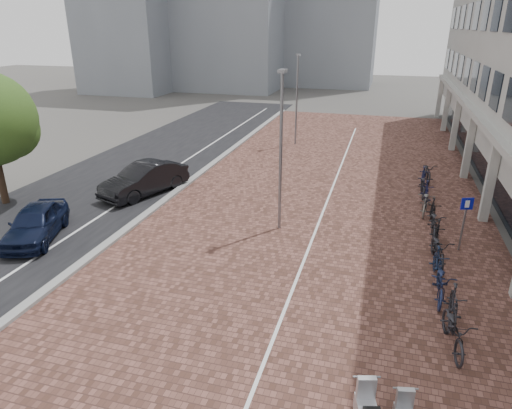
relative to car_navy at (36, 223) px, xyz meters
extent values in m
plane|color=#474442|center=(8.02, -3.37, -0.66)|extent=(140.00, 140.00, 0.00)
cube|color=brown|center=(10.02, 8.63, -0.65)|extent=(14.50, 42.00, 0.04)
cube|color=black|center=(-0.98, 8.63, -0.66)|extent=(8.00, 50.00, 0.03)
cube|color=gray|center=(2.92, 8.63, -0.59)|extent=(0.35, 42.00, 0.14)
cube|color=white|center=(1.02, 8.63, -0.64)|extent=(0.12, 44.00, 0.00)
cube|color=white|center=(10.22, 8.63, -0.63)|extent=(0.10, 30.00, 0.00)
cube|color=black|center=(17.62, 12.63, 1.04)|extent=(0.15, 38.00, 3.20)
cube|color=#ADADA8|center=(17.42, 12.63, 2.79)|extent=(1.60, 38.00, 0.30)
cube|color=#ADADA8|center=(16.82, 6.63, 1.04)|extent=(0.35, 0.35, 3.40)
cube|color=#ADADA8|center=(16.82, 12.63, 1.04)|extent=(0.35, 0.35, 3.40)
cube|color=#ADADA8|center=(16.82, 18.63, 1.04)|extent=(0.35, 0.35, 3.40)
cube|color=#ADADA8|center=(16.82, 24.63, 1.04)|extent=(0.35, 0.35, 3.40)
cube|color=#ADADA8|center=(16.82, 30.63, 1.04)|extent=(0.35, 0.35, 3.40)
cube|color=gray|center=(-17.98, 38.63, 9.34)|extent=(10.00, 10.00, 20.00)
imported|color=black|center=(0.00, 0.00, 0.00)|extent=(2.82, 4.20, 1.33)
imported|color=black|center=(1.52, 5.64, 0.09)|extent=(3.07, 4.82, 1.50)
cylinder|color=slate|center=(15.52, 3.44, 0.29)|extent=(0.07, 0.07, 1.91)
cube|color=#0B1296|center=(15.52, 3.41, 1.20)|extent=(0.42, 0.18, 0.43)
cylinder|color=slate|center=(8.75, 3.49, 2.42)|extent=(0.12, 0.12, 6.17)
cylinder|color=gray|center=(6.60, 17.29, 2.28)|extent=(0.12, 0.12, 5.90)
cylinder|color=#382619|center=(-4.11, 2.72, 0.64)|extent=(0.33, 0.33, 2.60)
sphere|color=#32501B|center=(-3.65, 3.28, 2.68)|extent=(2.60, 2.60, 2.60)
imported|color=black|center=(14.67, -2.37, -0.15)|extent=(0.93, 2.04, 1.04)
imported|color=black|center=(14.78, -1.22, -0.14)|extent=(0.56, 1.77, 1.05)
imported|color=#171F40|center=(14.57, -0.07, -0.15)|extent=(0.82, 2.01, 1.04)
imported|color=black|center=(14.55, 1.08, -0.14)|extent=(0.55, 1.76, 1.05)
imported|color=black|center=(14.66, 2.23, -0.15)|extent=(0.89, 2.03, 1.04)
imported|color=black|center=(14.70, 3.38, -0.14)|extent=(0.76, 1.80, 1.05)
imported|color=black|center=(14.70, 4.53, -0.15)|extent=(0.77, 2.00, 1.04)
imported|color=black|center=(14.72, 5.68, -0.14)|extent=(0.51, 1.75, 1.05)
imported|color=#5E5C56|center=(14.52, 6.83, -0.15)|extent=(0.93, 2.04, 1.04)
imported|color=#131435|center=(14.60, 7.98, -0.14)|extent=(0.56, 1.76, 1.05)
imported|color=black|center=(14.52, 9.13, -0.15)|extent=(0.69, 1.97, 1.04)
imported|color=#121532|center=(14.58, 10.28, -0.14)|extent=(0.50, 1.75, 1.05)
imported|color=black|center=(14.85, 11.43, -0.15)|extent=(0.83, 2.02, 1.04)
camera|label=1|loc=(12.47, -12.78, 7.04)|focal=31.67mm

